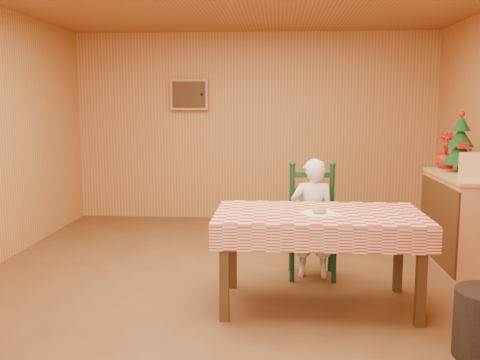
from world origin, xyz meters
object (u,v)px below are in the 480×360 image
object	(u,v)px
christmas_tree	(460,144)
ladder_chair	(312,223)
shelf_unit	(464,221)
dining_table	(319,222)
seated_child	(313,218)

from	to	relation	value
christmas_tree	ladder_chair	bearing A→B (deg)	-157.95
shelf_unit	ladder_chair	bearing A→B (deg)	-166.31
dining_table	shelf_unit	world-z (taller)	shelf_unit
seated_child	shelf_unit	distance (m)	1.59
ladder_chair	christmas_tree	size ratio (longest dim) A/B	1.74
christmas_tree	dining_table	bearing A→B (deg)	-137.45
dining_table	shelf_unit	size ratio (longest dim) A/B	1.34
shelf_unit	christmas_tree	bearing A→B (deg)	88.02
ladder_chair	shelf_unit	size ratio (longest dim) A/B	0.87
ladder_chair	seated_child	distance (m)	0.08
shelf_unit	christmas_tree	world-z (taller)	christmas_tree
dining_table	seated_child	distance (m)	0.74
ladder_chair	christmas_tree	world-z (taller)	christmas_tree
ladder_chair	seated_child	xyz separation A→B (m)	(-0.00, -0.06, 0.06)
dining_table	seated_child	size ratio (longest dim) A/B	1.47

